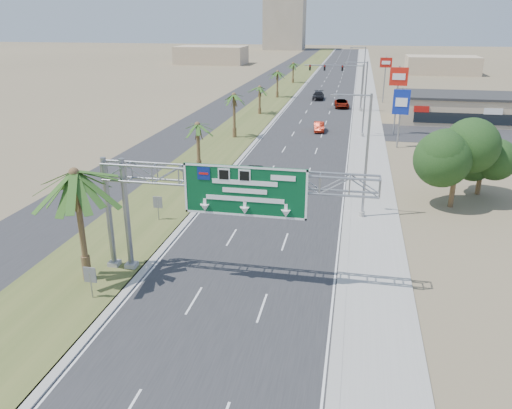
{
  "coord_description": "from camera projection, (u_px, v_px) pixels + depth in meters",
  "views": [
    {
      "loc": [
        6.41,
        -16.8,
        15.3
      ],
      "look_at": [
        0.61,
        12.24,
        4.2
      ],
      "focal_mm": 35.0,
      "sensor_mm": 36.0,
      "label": 1
    }
  ],
  "objects": [
    {
      "name": "building_distant_left",
      "position": [
        211.0,
        55.0,
        176.09
      ],
      "size": [
        24.0,
        14.0,
        6.0
      ],
      "primitive_type": "cube",
      "color": "tan",
      "rests_on": "ground"
    },
    {
      "name": "car_mid_lane",
      "position": [
        319.0,
        127.0,
        71.39
      ],
      "size": [
        1.84,
        4.23,
        1.35
      ],
      "primitive_type": "imported",
      "rotation": [
        0.0,
        0.0,
        0.1
      ],
      "color": "maroon",
      "rests_on": "ground"
    },
    {
      "name": "opposing_road",
      "position": [
        263.0,
        82.0,
        126.1
      ],
      "size": [
        8.0,
        300.0,
        0.02
      ],
      "primitive_type": "cube",
      "color": "#28282B",
      "rests_on": "ground"
    },
    {
      "name": "building_distant_right",
      "position": [
        442.0,
        65.0,
        144.16
      ],
      "size": [
        20.0,
        12.0,
        5.0
      ],
      "primitive_type": "cube",
      "color": "tan",
      "rests_on": "ground"
    },
    {
      "name": "oak_far",
      "position": [
        484.0,
        154.0,
        44.88
      ],
      "size": [
        3.5,
        3.5,
        5.6
      ],
      "color": "brown",
      "rests_on": "ground"
    },
    {
      "name": "road",
      "position": [
        331.0,
        84.0,
        122.98
      ],
      "size": [
        12.0,
        300.0,
        0.02
      ],
      "primitive_type": "cube",
      "color": "#28282B",
      "rests_on": "ground"
    },
    {
      "name": "palm_near",
      "position": [
        74.0,
        174.0,
        28.58
      ],
      "size": [
        5.7,
        5.7,
        8.35
      ],
      "color": "brown",
      "rests_on": "ground"
    },
    {
      "name": "palm_row_b",
      "position": [
        197.0,
        126.0,
        51.38
      ],
      "size": [
        3.99,
        3.99,
        5.95
      ],
      "color": "brown",
      "rests_on": "ground"
    },
    {
      "name": "car_right_lane",
      "position": [
        342.0,
        104.0,
        90.34
      ],
      "size": [
        2.89,
        5.44,
        1.46
      ],
      "primitive_type": "imported",
      "rotation": [
        0.0,
        0.0,
        0.09
      ],
      "color": "gray",
      "rests_on": "ground"
    },
    {
      "name": "median_signback_b",
      "position": [
        158.0,
        204.0,
        39.55
      ],
      "size": [
        0.75,
        0.08,
        2.08
      ],
      "color": "gray",
      "rests_on": "ground"
    },
    {
      "name": "car_far",
      "position": [
        318.0,
        96.0,
        99.38
      ],
      "size": [
        2.31,
        5.38,
        1.55
      ],
      "primitive_type": "imported",
      "rotation": [
        0.0,
        0.0,
        0.03
      ],
      "color": "black",
      "rests_on": "ground"
    },
    {
      "name": "streetlight_mid",
      "position": [
        363.0,
        102.0,
        66.74
      ],
      "size": [
        3.27,
        0.44,
        10.0
      ],
      "color": "gray",
      "rests_on": "ground"
    },
    {
      "name": "palm_row_d",
      "position": [
        260.0,
        88.0,
        82.77
      ],
      "size": [
        3.99,
        3.99,
        5.45
      ],
      "color": "brown",
      "rests_on": "ground"
    },
    {
      "name": "pole_sign_blue",
      "position": [
        401.0,
        104.0,
        60.82
      ],
      "size": [
        2.02,
        0.52,
        7.39
      ],
      "color": "gray",
      "rests_on": "ground"
    },
    {
      "name": "car_left_lane",
      "position": [
        251.0,
        176.0,
        48.63
      ],
      "size": [
        2.03,
        5.04,
        1.72
      ],
      "primitive_type": "imported",
      "rotation": [
        0.0,
        0.0,
        -0.0
      ],
      "color": "black",
      "rests_on": "ground"
    },
    {
      "name": "median_grass",
      "position": [
        291.0,
        83.0,
        124.8
      ],
      "size": [
        7.0,
        300.0,
        0.12
      ],
      "primitive_type": "cube",
      "color": "#4B5827",
      "rests_on": "ground"
    },
    {
      "name": "store_building",
      "position": [
        457.0,
        109.0,
        77.85
      ],
      "size": [
        18.0,
        10.0,
        4.0
      ],
      "primitive_type": "cube",
      "color": "tan",
      "rests_on": "ground"
    },
    {
      "name": "oak_near",
      "position": [
        458.0,
        156.0,
        41.51
      ],
      "size": [
        4.5,
        4.5,
        6.8
      ],
      "color": "brown",
      "rests_on": "ground"
    },
    {
      "name": "pole_sign_red_far",
      "position": [
        386.0,
        66.0,
        93.95
      ],
      "size": [
        2.2,
        0.36,
        8.53
      ],
      "color": "gray",
      "rests_on": "ground"
    },
    {
      "name": "ground",
      "position": [
        188.0,
        388.0,
        21.98
      ],
      "size": [
        600.0,
        600.0,
        0.0
      ],
      "primitive_type": "plane",
      "color": "#8C7A59",
      "rests_on": "ground"
    },
    {
      "name": "signal_mast",
      "position": [
        350.0,
        83.0,
        85.42
      ],
      "size": [
        10.28,
        0.71,
        8.0
      ],
      "color": "gray",
      "rests_on": "ground"
    },
    {
      "name": "pole_sign_red_near",
      "position": [
        398.0,
        81.0,
        67.18
      ],
      "size": [
        2.41,
        0.47,
        9.32
      ],
      "color": "gray",
      "rests_on": "ground"
    },
    {
      "name": "streetlight_far",
      "position": [
        363.0,
        74.0,
        99.8
      ],
      "size": [
        3.27,
        0.44,
        10.0
      ],
      "color": "gray",
      "rests_on": "ground"
    },
    {
      "name": "palm_row_e",
      "position": [
        278.0,
        72.0,
        99.98
      ],
      "size": [
        3.99,
        3.99,
        6.15
      ],
      "color": "brown",
      "rests_on": "ground"
    },
    {
      "name": "sign_gantry",
      "position": [
        220.0,
        186.0,
        29.16
      ],
      "size": [
        16.75,
        1.24,
        7.5
      ],
      "color": "gray",
      "rests_on": "ground"
    },
    {
      "name": "palm_row_c",
      "position": [
        234.0,
        96.0,
        65.81
      ],
      "size": [
        3.99,
        3.99,
        6.75
      ],
      "color": "brown",
      "rests_on": "ground"
    },
    {
      "name": "sidewalk_right",
      "position": [
        366.0,
        85.0,
        121.41
      ],
      "size": [
        4.0,
        300.0,
        0.1
      ],
      "primitive_type": "cube",
      "color": "#9E9B93",
      "rests_on": "ground"
    },
    {
      "name": "streetlight_near",
      "position": [
        364.0,
        162.0,
        39.19
      ],
      "size": [
        3.27,
        0.44,
        10.0
      ],
      "color": "gray",
      "rests_on": "ground"
    },
    {
      "name": "palm_row_f",
      "position": [
        293.0,
        64.0,
        123.07
      ],
      "size": [
        3.99,
        3.99,
        5.75
      ],
      "color": "brown",
      "rests_on": "ground"
    },
    {
      "name": "median_signback_a",
      "position": [
        90.0,
        277.0,
        28.41
      ],
      "size": [
        0.75,
        0.08,
        2.08
      ],
      "color": "gray",
      "rests_on": "ground"
    },
    {
      "name": "tower_distant",
      "position": [
        285.0,
        13.0,
        251.27
      ],
      "size": [
        20.0,
        16.0,
        35.0
      ],
      "primitive_type": "cube",
      "color": "tan",
      "rests_on": "ground"
    }
  ]
}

